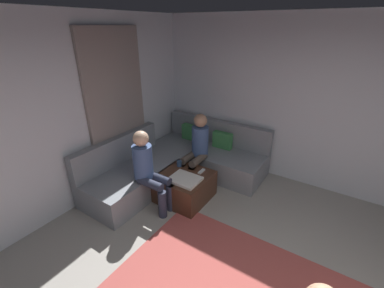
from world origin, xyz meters
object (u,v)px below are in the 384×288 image
Objects in this scene: sectional_couch at (179,162)px; person_on_couch_side at (148,168)px; ottoman at (184,186)px; game_remote at (202,171)px; person_on_couch_back at (197,147)px; coffee_mug at (179,163)px.

person_on_couch_side is (0.15, -0.92, 0.38)m from sectional_couch.
ottoman is 5.07× the size of game_remote.
person_on_couch_back is 0.99m from person_on_couch_side.
game_remote is 0.12× the size of person_on_couch_side.
game_remote is (0.64, -0.26, 0.15)m from sectional_couch.
sectional_couch is 0.42m from coffee_mug.
sectional_couch is at bearing -170.86° from person_on_couch_side.
sectional_couch reaches higher than coffee_mug.
ottoman is at bearing -39.29° from coffee_mug.
coffee_mug is 0.65m from person_on_couch_side.
coffee_mug is at bearing 171.98° from person_on_couch_side.
game_remote is at bearing 50.71° from ottoman.
person_on_couch_back is at bearing 8.88° from sectional_couch.
person_on_couch_side reaches higher than sectional_couch.
game_remote is at bearing 5.71° from coffee_mug.
person_on_couch_side reaches higher than ottoman.
coffee_mug is at bearing -174.29° from game_remote.
sectional_couch is 17.00× the size of game_remote.
coffee_mug is (0.24, -0.30, 0.19)m from sectional_couch.
ottoman is 0.36m from game_remote.
ottoman is 0.38m from coffee_mug.
coffee_mug is at bearing 140.71° from ottoman.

